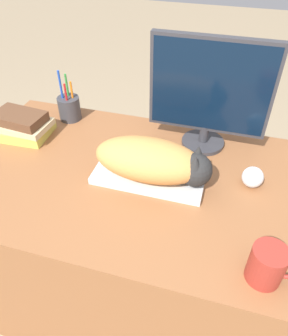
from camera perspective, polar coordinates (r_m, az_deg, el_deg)
desk at (r=1.44m, az=-0.34°, el=-12.95°), size 1.37×0.78×0.75m
keyboard at (r=1.14m, az=0.76°, el=-1.70°), size 0.39×0.15×0.02m
cat at (r=1.09m, az=1.93°, el=1.25°), size 0.40×0.18×0.14m
monitor at (r=1.22m, az=11.39°, el=12.95°), size 0.44×0.17×0.42m
coffee_mug at (r=0.91m, az=20.77°, el=-15.52°), size 0.13×0.09×0.11m
pen_cup at (r=1.49m, az=-12.88°, el=10.22°), size 0.09×0.09×0.22m
baseball at (r=1.17m, az=18.40°, el=-1.51°), size 0.07×0.07×0.07m
book_stack at (r=1.43m, az=-20.35°, el=6.99°), size 0.23×0.18×0.11m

